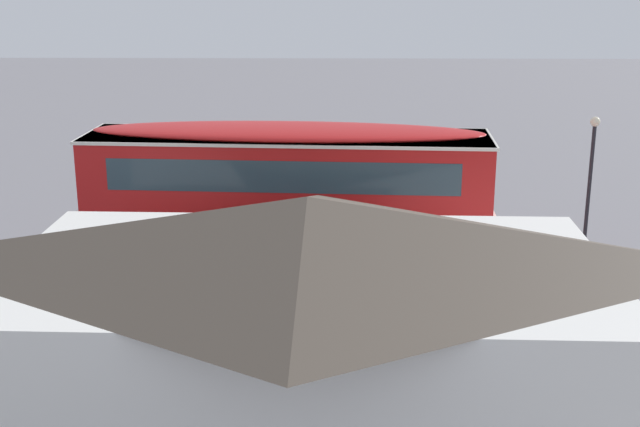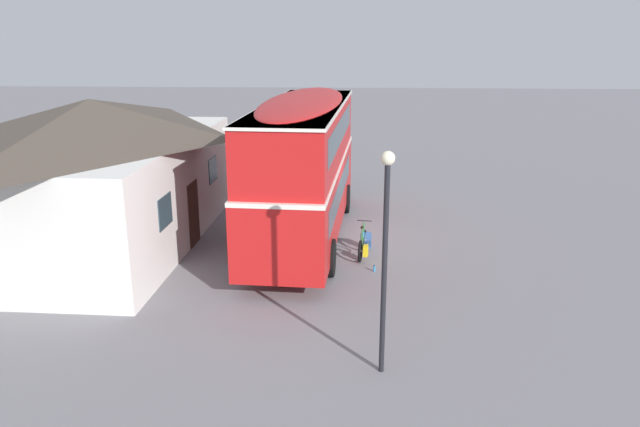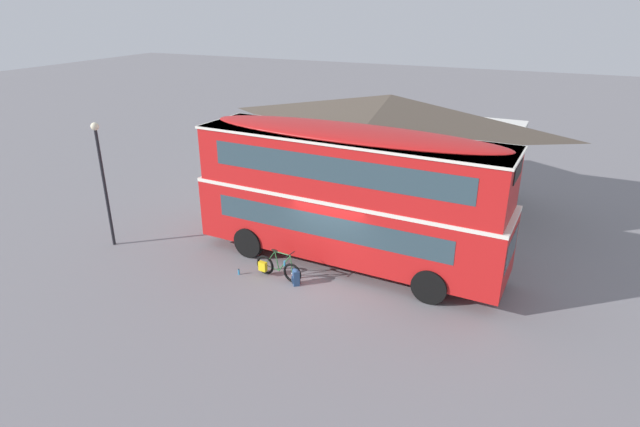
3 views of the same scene
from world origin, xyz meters
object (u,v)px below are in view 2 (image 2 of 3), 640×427
object	(u,v)px
water_bottle_blue_sports	(374,268)
street_lamp	(385,241)
double_decker_bus	(304,162)
touring_bicycle	(363,245)
backpack_on_ground	(366,240)

from	to	relation	value
water_bottle_blue_sports	street_lamp	bearing A→B (deg)	179.64
double_decker_bus	touring_bicycle	distance (m)	3.45
backpack_on_ground	street_lamp	size ratio (longest dim) A/B	0.12
touring_bicycle	street_lamp	bearing A→B (deg)	-177.52
double_decker_bus	street_lamp	bearing A→B (deg)	-165.09
water_bottle_blue_sports	double_decker_bus	bearing A→B (deg)	37.71
water_bottle_blue_sports	street_lamp	xyz separation A→B (m)	(-5.52, 0.03, 2.76)
touring_bicycle	water_bottle_blue_sports	xyz separation A→B (m)	(-1.26, -0.33, -0.28)
backpack_on_ground	water_bottle_blue_sports	size ratio (longest dim) A/B	2.68
water_bottle_blue_sports	street_lamp	world-z (taller)	street_lamp
double_decker_bus	water_bottle_blue_sports	distance (m)	4.53
double_decker_bus	water_bottle_blue_sports	world-z (taller)	double_decker_bus
backpack_on_ground	street_lamp	distance (m)	7.98
backpack_on_ground	water_bottle_blue_sports	distance (m)	2.06
backpack_on_ground	water_bottle_blue_sports	bearing A→B (deg)	-174.15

